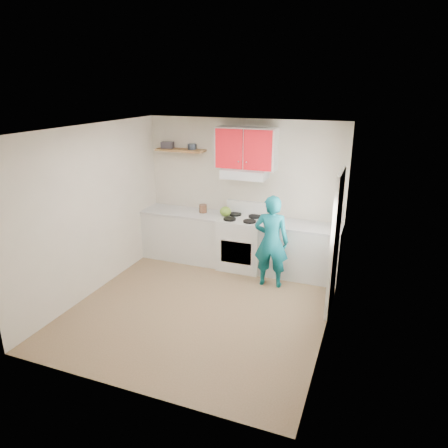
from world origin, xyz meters
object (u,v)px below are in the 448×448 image
at_px(crock, 203,209).
at_px(person, 271,241).
at_px(kettle, 225,211).
at_px(stove, 242,243).
at_px(tin, 192,147).

xyz_separation_m(crock, person, (1.44, -0.58, -0.22)).
relative_size(kettle, crock, 1.20).
relative_size(stove, tin, 5.72).
relative_size(stove, person, 0.60).
xyz_separation_m(tin, person, (1.69, -0.72, -1.32)).
relative_size(stove, crock, 5.44).
bearing_deg(stove, crock, 173.97).
height_order(stove, person, person).
relative_size(tin, kettle, 0.79).
xyz_separation_m(stove, crock, (-0.78, 0.08, 0.52)).
height_order(tin, crock, tin).
relative_size(crock, person, 0.11).
distance_m(crock, person, 1.57).
bearing_deg(kettle, crock, 177.14).
distance_m(kettle, person, 1.15).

